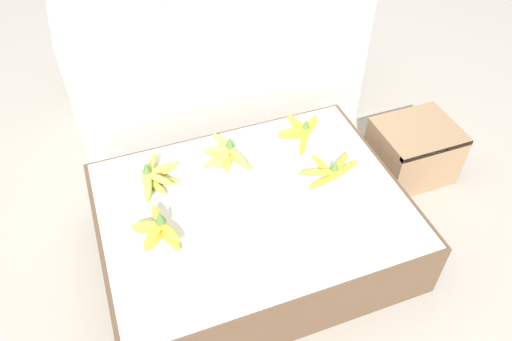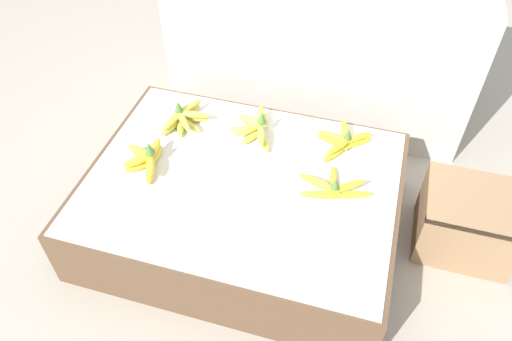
{
  "view_description": "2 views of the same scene",
  "coord_description": "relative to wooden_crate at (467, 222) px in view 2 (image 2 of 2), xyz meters",
  "views": [
    {
      "loc": [
        -0.42,
        -1.17,
        1.7
      ],
      "look_at": [
        0.03,
        0.05,
        0.39
      ],
      "focal_mm": 35.0,
      "sensor_mm": 36.0,
      "label": 1
    },
    {
      "loc": [
        0.4,
        -1.19,
        1.63
      ],
      "look_at": [
        0.05,
        0.01,
        0.33
      ],
      "focal_mm": 35.0,
      "sensor_mm": 36.0,
      "label": 2
    }
  ],
  "objects": [
    {
      "name": "banana_bunch_back_midright",
      "position": [
        -0.52,
        0.13,
        0.17
      ],
      "size": [
        0.22,
        0.25,
        0.1
      ],
      "color": "yellow",
      "rests_on": "display_platform"
    },
    {
      "name": "back_vendor_table",
      "position": [
        -0.72,
        0.75,
        0.22
      ],
      "size": [
        1.38,
        0.58,
        0.71
      ],
      "color": "beige",
      "rests_on": "ground_plane"
    },
    {
      "name": "banana_bunch_back_midleft",
      "position": [
        -0.87,
        0.1,
        0.17
      ],
      "size": [
        0.2,
        0.25,
        0.11
      ],
      "color": "#DBCC4C",
      "rests_on": "display_platform"
    },
    {
      "name": "wooden_crate",
      "position": [
        0.0,
        0.0,
        0.0
      ],
      "size": [
        0.35,
        0.3,
        0.27
      ],
      "color": "#997551",
      "rests_on": "ground_plane"
    },
    {
      "name": "banana_bunch_middle_midright",
      "position": [
        -0.51,
        -0.13,
        0.17
      ],
      "size": [
        0.28,
        0.18,
        0.1
      ],
      "color": "yellow",
      "rests_on": "display_platform"
    },
    {
      "name": "ground_plane",
      "position": [
        -0.84,
        -0.16,
        -0.14
      ],
      "size": [
        10.0,
        10.0,
        0.0
      ],
      "primitive_type": "plane",
      "color": "#A89E8E"
    },
    {
      "name": "display_platform",
      "position": [
        -0.84,
        -0.16,
        0.0
      ],
      "size": [
        1.16,
        0.88,
        0.27
      ],
      "color": "brown",
      "rests_on": "ground_plane"
    },
    {
      "name": "banana_bunch_back_left",
      "position": [
        -1.17,
        0.08,
        0.17
      ],
      "size": [
        0.17,
        0.24,
        0.11
      ],
      "color": "gold",
      "rests_on": "display_platform"
    },
    {
      "name": "banana_bunch_middle_left",
      "position": [
        -1.21,
        -0.18,
        0.17
      ],
      "size": [
        0.16,
        0.21,
        0.11
      ],
      "color": "gold",
      "rests_on": "display_platform"
    }
  ]
}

